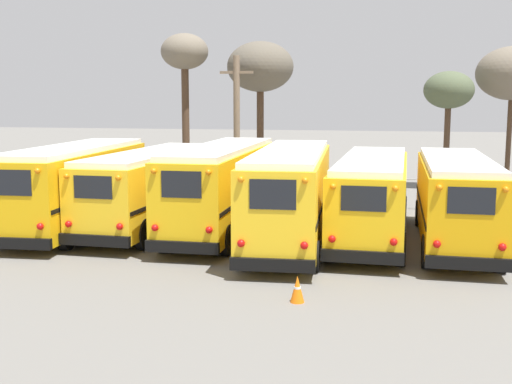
{
  "coord_description": "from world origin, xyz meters",
  "views": [
    {
      "loc": [
        4.76,
        -22.79,
        5.08
      ],
      "look_at": [
        0.0,
        0.31,
        1.63
      ],
      "focal_mm": 45.0,
      "sensor_mm": 36.0,
      "label": 1
    }
  ],
  "objects_px": {
    "school_bus_4": "(372,194)",
    "utility_pole": "(237,123)",
    "school_bus_0": "(76,184)",
    "school_bus_1": "(153,186)",
    "school_bus_5": "(456,198)",
    "school_bus_3": "(290,192)",
    "school_bus_2": "(222,185)",
    "bare_tree_2": "(512,74)",
    "bare_tree_0": "(449,92)",
    "bare_tree_1": "(185,57)",
    "bare_tree_3": "(260,68)",
    "traffic_cone": "(297,289)"
  },
  "relations": [
    {
      "from": "school_bus_0",
      "to": "bare_tree_3",
      "type": "bearing_deg",
      "value": 71.15
    },
    {
      "from": "school_bus_4",
      "to": "bare_tree_0",
      "type": "bearing_deg",
      "value": 75.16
    },
    {
      "from": "bare_tree_3",
      "to": "school_bus_1",
      "type": "bearing_deg",
      "value": -97.99
    },
    {
      "from": "utility_pole",
      "to": "bare_tree_1",
      "type": "relative_size",
      "value": 0.84
    },
    {
      "from": "bare_tree_3",
      "to": "utility_pole",
      "type": "bearing_deg",
      "value": -104.82
    },
    {
      "from": "school_bus_5",
      "to": "bare_tree_1",
      "type": "height_order",
      "value": "bare_tree_1"
    },
    {
      "from": "utility_pole",
      "to": "traffic_cone",
      "type": "relative_size",
      "value": 10.72
    },
    {
      "from": "school_bus_3",
      "to": "bare_tree_3",
      "type": "xyz_separation_m",
      "value": [
        -3.9,
        14.08,
        4.99
      ]
    },
    {
      "from": "school_bus_3",
      "to": "traffic_cone",
      "type": "distance_m",
      "value": 7.08
    },
    {
      "from": "school_bus_4",
      "to": "school_bus_3",
      "type": "bearing_deg",
      "value": -158.72
    },
    {
      "from": "school_bus_3",
      "to": "school_bus_5",
      "type": "distance_m",
      "value": 5.72
    },
    {
      "from": "school_bus_4",
      "to": "school_bus_2",
      "type": "bearing_deg",
      "value": 177.64
    },
    {
      "from": "bare_tree_0",
      "to": "bare_tree_3",
      "type": "xyz_separation_m",
      "value": [
        -10.47,
        -1.07,
        1.33
      ]
    },
    {
      "from": "school_bus_0",
      "to": "school_bus_2",
      "type": "height_order",
      "value": "school_bus_2"
    },
    {
      "from": "school_bus_4",
      "to": "school_bus_0",
      "type": "bearing_deg",
      "value": -177.14
    },
    {
      "from": "school_bus_1",
      "to": "utility_pole",
      "type": "distance_m",
      "value": 10.21
    },
    {
      "from": "school_bus_1",
      "to": "school_bus_4",
      "type": "xyz_separation_m",
      "value": [
        8.53,
        -0.27,
        -0.02
      ]
    },
    {
      "from": "school_bus_4",
      "to": "bare_tree_2",
      "type": "bearing_deg",
      "value": 64.81
    },
    {
      "from": "school_bus_2",
      "to": "traffic_cone",
      "type": "distance_m",
      "value": 9.23
    },
    {
      "from": "school_bus_0",
      "to": "school_bus_2",
      "type": "xyz_separation_m",
      "value": [
        5.69,
        0.8,
        0.03
      ]
    },
    {
      "from": "school_bus_0",
      "to": "utility_pole",
      "type": "bearing_deg",
      "value": 70.14
    },
    {
      "from": "school_bus_3",
      "to": "school_bus_0",
      "type": "bearing_deg",
      "value": 176.39
    },
    {
      "from": "school_bus_4",
      "to": "utility_pole",
      "type": "xyz_separation_m",
      "value": [
        -7.48,
        10.2,
        2.13
      ]
    },
    {
      "from": "school_bus_1",
      "to": "utility_pole",
      "type": "relative_size",
      "value": 1.37
    },
    {
      "from": "school_bus_0",
      "to": "school_bus_3",
      "type": "xyz_separation_m",
      "value": [
        8.53,
        -0.54,
        0.02
      ]
    },
    {
      "from": "bare_tree_1",
      "to": "school_bus_2",
      "type": "bearing_deg",
      "value": -65.91
    },
    {
      "from": "bare_tree_1",
      "to": "bare_tree_2",
      "type": "height_order",
      "value": "bare_tree_1"
    },
    {
      "from": "school_bus_5",
      "to": "utility_pole",
      "type": "distance_m",
      "value": 15.04
    },
    {
      "from": "utility_pole",
      "to": "bare_tree_2",
      "type": "distance_m",
      "value": 15.84
    },
    {
      "from": "bare_tree_1",
      "to": "school_bus_0",
      "type": "bearing_deg",
      "value": -92.48
    },
    {
      "from": "school_bus_1",
      "to": "bare_tree_1",
      "type": "xyz_separation_m",
      "value": [
        -2.31,
        11.49,
        5.69
      ]
    },
    {
      "from": "bare_tree_0",
      "to": "traffic_cone",
      "type": "relative_size",
      "value": 9.64
    },
    {
      "from": "bare_tree_0",
      "to": "bare_tree_1",
      "type": "height_order",
      "value": "bare_tree_1"
    },
    {
      "from": "school_bus_2",
      "to": "school_bus_4",
      "type": "distance_m",
      "value": 5.69
    },
    {
      "from": "school_bus_5",
      "to": "utility_pole",
      "type": "bearing_deg",
      "value": 133.89
    },
    {
      "from": "school_bus_2",
      "to": "bare_tree_0",
      "type": "relative_size",
      "value": 1.59
    },
    {
      "from": "school_bus_3",
      "to": "school_bus_4",
      "type": "relative_size",
      "value": 1.04
    },
    {
      "from": "school_bus_3",
      "to": "school_bus_2",
      "type": "bearing_deg",
      "value": 154.76
    },
    {
      "from": "school_bus_2",
      "to": "bare_tree_1",
      "type": "bearing_deg",
      "value": 114.09
    },
    {
      "from": "school_bus_0",
      "to": "school_bus_1",
      "type": "height_order",
      "value": "school_bus_0"
    },
    {
      "from": "school_bus_0",
      "to": "bare_tree_1",
      "type": "bearing_deg",
      "value": 87.52
    },
    {
      "from": "school_bus_4",
      "to": "bare_tree_0",
      "type": "height_order",
      "value": "bare_tree_0"
    },
    {
      "from": "school_bus_1",
      "to": "bare_tree_2",
      "type": "relative_size",
      "value": 1.26
    },
    {
      "from": "school_bus_3",
      "to": "utility_pole",
      "type": "relative_size",
      "value": 1.46
    },
    {
      "from": "bare_tree_1",
      "to": "utility_pole",
      "type": "bearing_deg",
      "value": -24.85
    },
    {
      "from": "bare_tree_0",
      "to": "bare_tree_3",
      "type": "distance_m",
      "value": 10.6
    },
    {
      "from": "school_bus_4",
      "to": "school_bus_5",
      "type": "distance_m",
      "value": 2.89
    },
    {
      "from": "school_bus_3",
      "to": "utility_pole",
      "type": "height_order",
      "value": "utility_pole"
    },
    {
      "from": "school_bus_3",
      "to": "utility_pole",
      "type": "distance_m",
      "value": 12.38
    },
    {
      "from": "bare_tree_2",
      "to": "bare_tree_3",
      "type": "relative_size",
      "value": 0.96
    }
  ]
}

